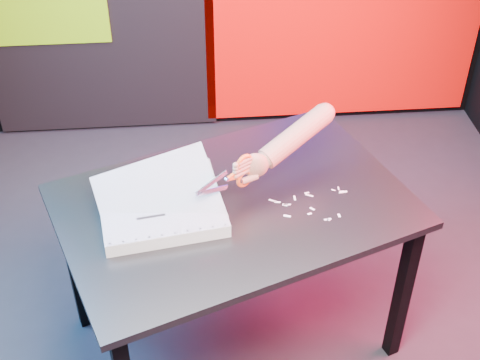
{
  "coord_description": "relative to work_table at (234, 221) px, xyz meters",
  "views": [
    {
      "loc": [
        -0.25,
        -2.02,
        2.31
      ],
      "look_at": [
        -0.09,
        -0.2,
        0.87
      ],
      "focal_mm": 50.0,
      "sensor_mm": 36.0,
      "label": 1
    }
  ],
  "objects": [
    {
      "name": "room",
      "position": [
        0.11,
        0.18,
        0.69
      ],
      "size": [
        3.01,
        3.01,
        2.71
      ],
      "color": "#26262B",
      "rests_on": "ground"
    },
    {
      "name": "work_table",
      "position": [
        0.0,
        0.0,
        0.0
      ],
      "size": [
        1.45,
        1.21,
        0.75
      ],
      "rotation": [
        0.0,
        0.0,
        0.36
      ],
      "color": "black",
      "rests_on": "ground"
    },
    {
      "name": "printout_stack",
      "position": [
        -0.26,
        -0.06,
        0.11
      ],
      "size": [
        0.48,
        0.37,
        0.22
      ],
      "rotation": [
        0.0,
        0.0,
        0.16
      ],
      "color": "silver",
      "rests_on": "work_table"
    },
    {
      "name": "scissors",
      "position": [
        0.02,
        0.0,
        0.22
      ],
      "size": [
        0.21,
        0.15,
        0.14
      ],
      "rotation": [
        0.0,
        0.0,
        0.59
      ],
      "color": "silver",
      "rests_on": "printout_stack"
    },
    {
      "name": "hand_forearm",
      "position": [
        0.21,
        0.13,
        0.26
      ],
      "size": [
        0.39,
        0.28,
        0.18
      ],
      "rotation": [
        0.0,
        0.0,
        0.59
      ],
      "color": "#B76756",
      "rests_on": "work_table"
    },
    {
      "name": "paper_clippings",
      "position": [
        0.27,
        -0.03,
        0.09
      ],
      "size": [
        0.29,
        0.19,
        0.0
      ],
      "color": "white",
      "rests_on": "work_table"
    }
  ]
}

